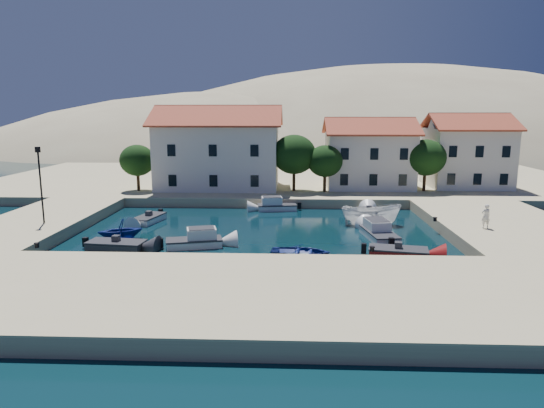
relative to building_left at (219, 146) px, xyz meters
The scene contains 23 objects.
ground 29.24m from the building_left, 77.91° to the right, with size 400.00×400.00×0.00m, color black.
quay_south 34.95m from the building_left, 79.99° to the right, with size 52.00×12.00×1.00m, color tan.
quay_east 32.49m from the building_left, 34.19° to the right, with size 11.00×20.00×1.00m, color tan.
quay_west 22.86m from the building_left, 125.84° to the right, with size 8.00×20.00×1.00m, color tan.
quay_north 13.91m from the building_left, 51.34° to the left, with size 80.00×36.00×1.00m, color tan.
hills 103.51m from the building_left, 74.43° to the left, with size 254.00×176.00×99.00m.
building_left is the anchor object (origin of this frame).
building_mid 18.04m from the building_left, ahead, with size 10.50×8.40×8.30m.
building_right 30.07m from the building_left, ahead, with size 9.45×8.40×8.80m.
trees 10.87m from the building_left, 13.60° to the right, with size 37.30×5.30×6.45m.
lamppost 23.10m from the building_left, 119.90° to the right, with size 0.35×0.25×6.22m.
bollards 26.13m from the building_left, 69.97° to the right, with size 29.36×9.56×0.30m.
motorboat_grey_sw 24.96m from the building_left, 99.74° to the right, with size 4.34×2.31×1.25m.
cabin_cruiser_south 23.76m from the building_left, 86.36° to the right, with size 4.43×2.71×1.60m.
rowboat_south 27.46m from the building_left, 69.49° to the right, with size 2.96×4.15×0.86m, color navy.
motorboat_red_se 30.31m from the building_left, 57.07° to the right, with size 4.29×2.53×1.25m.
cabin_cruiser_east 26.08m from the building_left, 51.88° to the right, with size 2.62×5.03×1.60m.
boat_east 22.78m from the building_left, 43.85° to the right, with size 1.98×5.28×2.04m, color white.
motorboat_white_ne 20.74m from the building_left, 35.61° to the right, with size 2.31×4.15×1.25m.
rowboat_west 22.44m from the building_left, 102.83° to the right, with size 2.92×3.39×1.78m, color navy.
motorboat_white_west 16.58m from the building_left, 106.07° to the right, with size 2.48×4.07×1.25m.
cabin_cruiser_north 12.79m from the building_left, 51.12° to the right, with size 4.14×2.19×1.60m.
pedestrian 31.62m from the building_left, 40.45° to the right, with size 0.70×0.46×1.92m, color silver.
Camera 1 is at (2.69, -29.86, 9.89)m, focal length 32.00 mm.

